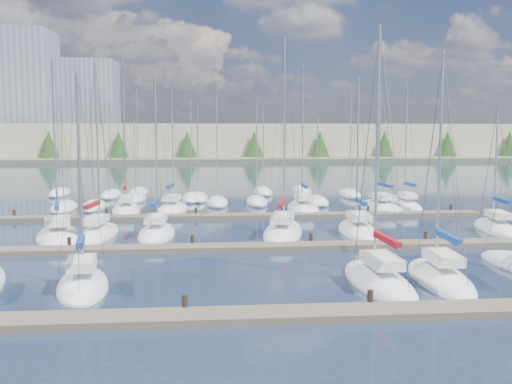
{
  "coord_description": "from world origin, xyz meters",
  "views": [
    {
      "loc": [
        -3.05,
        -20.68,
        7.65
      ],
      "look_at": [
        0.0,
        14.0,
        4.0
      ],
      "focal_mm": 40.0,
      "sensor_mm": 36.0,
      "label": 1
    }
  ],
  "objects": [
    {
      "name": "sailboat_q",
      "position": [
        14.31,
        34.42,
        0.17
      ],
      "size": [
        3.78,
        9.21,
        12.94
      ],
      "rotation": [
        0.0,
        0.0,
        0.07
      ],
      "color": "white",
      "rests_on": "ground"
    },
    {
      "name": "sailboat_d",
      "position": [
        5.57,
        6.75,
        0.18
      ],
      "size": [
        2.86,
        8.46,
        13.7
      ],
      "rotation": [
        0.0,
        0.0,
        0.03
      ],
      "color": "white",
      "rests_on": "ground"
    },
    {
      "name": "sailboat_l",
      "position": [
        8.48,
        21.45,
        0.18
      ],
      "size": [
        3.26,
        8.4,
        12.52
      ],
      "rotation": [
        0.0,
        0.0,
        -0.07
      ],
      "color": "white",
      "rests_on": "ground"
    },
    {
      "name": "sailboat_i",
      "position": [
        -11.03,
        21.37,
        0.19
      ],
      "size": [
        3.16,
        8.51,
        13.64
      ],
      "rotation": [
        0.0,
        0.0,
        -0.1
      ],
      "color": "white",
      "rests_on": "ground"
    },
    {
      "name": "sailboat_j",
      "position": [
        -6.75,
        21.56,
        0.18
      ],
      "size": [
        2.87,
        7.59,
        12.75
      ],
      "rotation": [
        0.0,
        0.0,
        -0.03
      ],
      "color": "white",
      "rests_on": "ground"
    },
    {
      "name": "dock_near",
      "position": [
        0.0,
        2.01,
        0.15
      ],
      "size": [
        44.0,
        1.93,
        1.1
      ],
      "color": "#6B5E4C",
      "rests_on": "ground"
    },
    {
      "name": "sailboat_k",
      "position": [
        2.69,
        21.35,
        0.18
      ],
      "size": [
        4.9,
        10.74,
        15.44
      ],
      "rotation": [
        0.0,
        0.0,
        -0.21
      ],
      "color": "white",
      "rests_on": "ground"
    },
    {
      "name": "dock_mid",
      "position": [
        0.0,
        16.01,
        0.15
      ],
      "size": [
        44.0,
        1.93,
        1.1
      ],
      "color": "#6B5E4C",
      "rests_on": "ground"
    },
    {
      "name": "shoreline",
      "position": [
        -13.29,
        149.77,
        7.44
      ],
      "size": [
        400.0,
        60.0,
        38.0
      ],
      "color": "#666B51",
      "rests_on": "ground"
    },
    {
      "name": "sailboat_p",
      "position": [
        6.47,
        34.59,
        0.18
      ],
      "size": [
        3.43,
        9.15,
        15.1
      ],
      "rotation": [
        0.0,
        0.0,
        -0.05
      ],
      "color": "white",
      "rests_on": "ground"
    },
    {
      "name": "sailboat_r",
      "position": [
        17.18,
        35.13,
        0.19
      ],
      "size": [
        2.66,
        8.09,
        13.18
      ],
      "rotation": [
        0.0,
        0.0,
        -0.04
      ],
      "color": "white",
      "rests_on": "ground"
    },
    {
      "name": "distant_boats",
      "position": [
        -4.34,
        43.76,
        0.29
      ],
      "size": [
        36.93,
        20.75,
        13.3
      ],
      "color": "#9EA0A5",
      "rests_on": "ground"
    },
    {
      "name": "dock_far",
      "position": [
        0.0,
        30.01,
        0.15
      ],
      "size": [
        44.0,
        1.93,
        1.1
      ],
      "color": "#6B5E4C",
      "rests_on": "ground"
    },
    {
      "name": "sailboat_n",
      "position": [
        -10.8,
        34.78,
        0.19
      ],
      "size": [
        3.57,
        9.03,
        15.69
      ],
      "rotation": [
        0.0,
        0.0,
        0.11
      ],
      "color": "white",
      "rests_on": "ground"
    },
    {
      "name": "sailboat_e",
      "position": [
        8.91,
        7.08,
        0.18
      ],
      "size": [
        3.09,
        7.96,
        12.52
      ],
      "rotation": [
        0.0,
        0.0,
        -0.08
      ],
      "color": "white",
      "rests_on": "ground"
    },
    {
      "name": "sailboat_c",
      "position": [
        -9.12,
        7.26,
        0.18
      ],
      "size": [
        3.47,
        6.87,
        11.3
      ],
      "rotation": [
        0.0,
        0.0,
        0.16
      ],
      "color": "white",
      "rests_on": "ground"
    },
    {
      "name": "sailboat_h",
      "position": [
        -13.74,
        20.99,
        0.18
      ],
      "size": [
        4.9,
        8.61,
        13.6
      ],
      "rotation": [
        0.0,
        0.0,
        0.24
      ],
      "color": "white",
      "rests_on": "ground"
    },
    {
      "name": "sailboat_o",
      "position": [
        -6.36,
        35.02,
        0.19
      ],
      "size": [
        3.58,
        7.73,
        14.04
      ],
      "rotation": [
        0.0,
        0.0,
        -0.12
      ],
      "color": "white",
      "rests_on": "ground"
    },
    {
      "name": "ground",
      "position": [
        0.0,
        60.0,
        0.0
      ],
      "size": [
        400.0,
        400.0,
        0.0
      ],
      "primitive_type": "plane",
      "color": "#243249",
      "rests_on": "ground"
    },
    {
      "name": "sailboat_m",
      "position": [
        19.43,
        21.36,
        0.18
      ],
      "size": [
        3.4,
        7.88,
        10.86
      ],
      "rotation": [
        0.0,
        0.0,
        -0.14
      ],
      "color": "white",
      "rests_on": "ground"
    }
  ]
}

